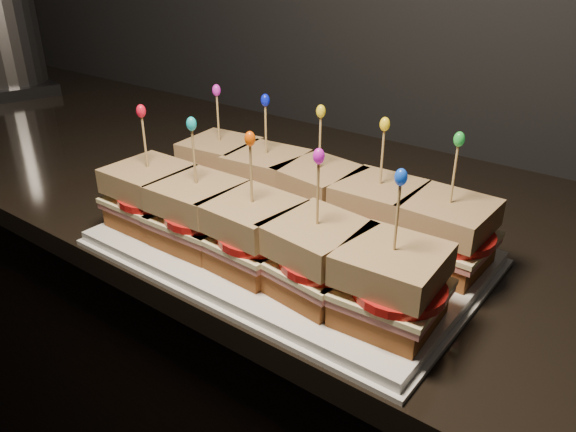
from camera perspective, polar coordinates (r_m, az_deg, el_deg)
The scene contains 76 objects.
cabinet at distance 1.19m, azimuth 1.08°, elevation -19.54°, with size 2.64×0.62×0.91m, color black.
granite_slab at distance 0.91m, azimuth 1.33°, elevation 1.51°, with size 2.68×0.66×0.03m, color black.
platter at distance 0.72m, azimuth -0.00°, elevation -3.26°, with size 0.47×0.29×0.02m, color white.
platter_rim at distance 0.73m, azimuth -0.00°, elevation -3.68°, with size 0.48×0.30×0.01m, color white.
sandwich_0_bread_bot at distance 0.87m, azimuth -6.75°, elevation 3.33°, with size 0.09×0.09×0.03m, color #5F2D0E.
sandwich_0_ham at distance 0.86m, azimuth -6.81°, elevation 4.37°, with size 0.10×0.10×0.01m, color #B26059.
sandwich_0_cheese at distance 0.86m, azimuth -6.84°, elevation 4.80°, with size 0.10×0.10×0.01m, color #FEEFAE.
sandwich_0_tomato at distance 0.84m, azimuth -6.55°, elevation 4.98°, with size 0.09×0.09×0.01m, color red.
sandwich_0_bread_top at distance 0.85m, azimuth -6.94°, elevation 6.57°, with size 0.09×0.09×0.03m, color brown.
sandwich_0_pick at distance 0.83m, azimuth -7.11°, elevation 9.56°, with size 0.00×0.00×0.09m, color tan.
sandwich_0_frill at distance 0.82m, azimuth -7.29°, elevation 12.56°, with size 0.01×0.01×0.02m, color #C820BE.
sandwich_1_bread_bot at distance 0.81m, azimuth -2.15°, elevation 1.85°, with size 0.09×0.09×0.03m, color #5F2D0E.
sandwich_1_ham at distance 0.80m, azimuth -2.17°, elevation 2.95°, with size 0.10×0.10×0.01m, color #B26059.
sandwich_1_cheese at distance 0.80m, azimuth -2.18°, elevation 3.41°, with size 0.10×0.10×0.01m, color #FEEFAE.
sandwich_1_tomato at distance 0.79m, azimuth -1.79°, elevation 3.57°, with size 0.09×0.09×0.01m, color red.
sandwich_1_bread_top at distance 0.79m, azimuth -2.21°, elevation 5.29°, with size 0.09×0.09×0.03m, color brown.
sandwich_1_pick at distance 0.78m, azimuth -2.27°, elevation 8.47°, with size 0.00×0.00×0.09m, color tan.
sandwich_1_frill at distance 0.76m, azimuth -2.33°, elevation 11.69°, with size 0.01×0.01×0.02m, color #0A16E2.
sandwich_2_bread_bot at distance 0.76m, azimuth 3.08°, elevation 0.16°, with size 0.09×0.09×0.03m, color #5F2D0E.
sandwich_2_ham at distance 0.76m, azimuth 3.11°, elevation 1.32°, with size 0.10×0.10×0.01m, color #B26059.
sandwich_2_cheese at distance 0.75m, azimuth 3.12°, elevation 1.80°, with size 0.10×0.10×0.01m, color #FEEFAE.
sandwich_2_tomato at distance 0.74m, azimuth 3.64°, elevation 1.94°, with size 0.09×0.09×0.01m, color red.
sandwich_2_bread_top at distance 0.74m, azimuth 3.17°, elevation 3.78°, with size 0.09×0.09×0.03m, color brown.
sandwich_2_pick at distance 0.72m, azimuth 3.26°, elevation 7.15°, with size 0.00×0.00×0.09m, color tan.
sandwich_2_frill at distance 0.71m, azimuth 3.35°, elevation 10.58°, with size 0.01×0.01×0.02m, color yellow.
sandwich_3_bread_bot at distance 0.72m, azimuth 8.95°, elevation -1.74°, with size 0.09×0.09×0.03m, color #5F2D0E.
sandwich_3_ham at distance 0.71m, azimuth 9.04°, elevation -0.54°, with size 0.10×0.10×0.01m, color #B26059.
sandwich_3_cheese at distance 0.71m, azimuth 9.08°, elevation -0.04°, with size 0.10×0.10×0.01m, color #FEEFAE.
sandwich_3_tomato at distance 0.70m, azimuth 9.74°, elevation 0.08°, with size 0.09×0.09×0.01m, color red.
sandwich_3_bread_top at distance 0.70m, azimuth 9.24°, elevation 2.03°, with size 0.09×0.09×0.03m, color brown.
sandwich_3_pick at distance 0.68m, azimuth 9.52°, elevation 5.57°, with size 0.00×0.00×0.09m, color tan.
sandwich_3_frill at distance 0.67m, azimuth 9.81°, elevation 9.18°, with size 0.01×0.01×0.02m, color yellow.
sandwich_4_bread_bot at distance 0.69m, azimuth 15.45°, elevation -3.82°, with size 0.09×0.09×0.03m, color #5F2D0E.
sandwich_4_ham at distance 0.68m, azimuth 15.62°, elevation -2.59°, with size 0.10×0.10×0.01m, color #B26059.
sandwich_4_cheese at distance 0.68m, azimuth 15.69°, elevation -2.07°, with size 0.10×0.10×0.01m, color #FEEFAE.
sandwich_4_tomato at distance 0.67m, azimuth 16.51°, elevation -1.99°, with size 0.09×0.09×0.01m, color red.
sandwich_4_bread_top at distance 0.67m, azimuth 15.98°, elevation 0.06°, with size 0.09×0.09×0.03m, color brown.
sandwich_4_pick at distance 0.65m, azimuth 16.48°, elevation 3.72°, with size 0.00×0.00×0.09m, color tan.
sandwich_4_frill at distance 0.63m, azimuth 16.99°, elevation 7.48°, with size 0.01×0.01×0.02m, color green.
sandwich_5_bread_bot at distance 0.78m, azimuth -13.53°, elevation 0.20°, with size 0.09×0.09×0.03m, color #5F2D0E.
sandwich_5_ham at distance 0.78m, azimuth -13.66°, elevation 1.32°, with size 0.10×0.10×0.01m, color #B26059.
sandwich_5_cheese at distance 0.77m, azimuth -13.71°, elevation 1.79°, with size 0.10×0.10×0.01m, color #FEEFAE.
sandwich_5_tomato at distance 0.76m, azimuth -13.53°, elevation 1.93°, with size 0.09×0.09×0.01m, color red.
sandwich_5_bread_top at distance 0.76m, azimuth -13.94°, elevation 3.71°, with size 0.09×0.09×0.03m, color brown.
sandwich_5_pick at distance 0.75m, azimuth -14.32°, elevation 6.98°, with size 0.00×0.00×0.09m, color tan.
sandwich_5_frill at distance 0.73m, azimuth -14.71°, elevation 10.29°, with size 0.01×0.01×0.02m, color red.
sandwich_6_bread_bot at distance 0.72m, azimuth -8.93°, elevation -1.69°, with size 0.09×0.09×0.03m, color #5F2D0E.
sandwich_6_ham at distance 0.72m, azimuth -9.03°, elevation -0.49°, with size 0.10×0.10×0.01m, color #B26059.
sandwich_6_cheese at distance 0.71m, azimuth -9.07°, elevation 0.01°, with size 0.10×0.10×0.01m, color #FEEFAE.
sandwich_6_tomato at distance 0.70m, azimuth -8.77°, elevation 0.13°, with size 0.09×0.09×0.01m, color red.
sandwich_6_bread_top at distance 0.70m, azimuth -9.23°, elevation 2.08°, with size 0.09×0.09×0.03m, color brown.
sandwich_6_pick at distance 0.68m, azimuth -9.50°, elevation 5.61°, with size 0.00×0.00×0.09m, color tan.
sandwich_6_frill at distance 0.67m, azimuth -9.79°, elevation 9.22°, with size 0.01×0.01×0.02m, color #14ACB7.
sandwich_7_bread_bot at distance 0.67m, azimuth -3.52°, elevation -3.89°, with size 0.09×0.09×0.03m, color #5F2D0E.
sandwich_7_ham at distance 0.66m, azimuth -3.56°, elevation -2.62°, with size 0.10×0.10×0.01m, color #B26059.
sandwich_7_cheese at distance 0.66m, azimuth -3.58°, elevation -2.09°, with size 0.10×0.10×0.01m, color #FEEFAE.
sandwich_7_tomato at distance 0.64m, azimuth -3.13°, elevation -2.01°, with size 0.09×0.09×0.01m, color red.
sandwich_7_bread_top at distance 0.64m, azimuth -3.65°, elevation 0.12°, with size 0.09×0.09×0.03m, color brown.
sandwich_7_pick at distance 0.62m, azimuth -3.76°, elevation 3.92°, with size 0.00×0.00×0.09m, color tan.
sandwich_7_frill at distance 0.61m, azimuth -3.89°, elevation 7.84°, with size 0.01×0.01×0.02m, color #E64C04.
sandwich_8_bread_bot at distance 0.62m, azimuth 2.82°, elevation -6.42°, with size 0.09×0.09×0.03m, color #5F2D0E.
sandwich_8_ham at distance 0.61m, azimuth 2.86°, elevation -5.08°, with size 0.10×0.10×0.01m, color #B26059.
sandwich_8_cheese at distance 0.61m, azimuth 2.87°, elevation -4.52°, with size 0.10×0.10×0.01m, color #FEEFAE.
sandwich_8_tomato at distance 0.59m, azimuth 3.51°, elevation -4.49°, with size 0.09×0.09×0.01m, color red.
sandwich_8_bread_top at distance 0.59m, azimuth 2.93°, elevation -2.19°, with size 0.09×0.09×0.03m, color brown.
sandwich_8_pick at distance 0.57m, azimuth 3.04°, elevation 1.86°, with size 0.00×0.00×0.09m, color tan.
sandwich_8_frill at distance 0.56m, azimuth 3.15°, elevation 6.08°, with size 0.01×0.01×0.02m, color #CF17C7.
sandwich_9_bread_bot at distance 0.58m, azimuth 10.16°, elevation -9.21°, with size 0.09×0.09×0.03m, color #5F2D0E.
sandwich_9_ham at distance 0.57m, azimuth 10.29°, elevation -7.83°, with size 0.10×0.10×0.01m, color #B26059.
sandwich_9_cheese at distance 0.57m, azimuth 10.35°, elevation -7.25°, with size 0.10×0.10×0.01m, color #FEEFAE.
sandwich_9_tomato at distance 0.56m, azimuth 11.21°, elevation -7.27°, with size 0.09×0.09×0.01m, color red.
sandwich_9_bread_top at distance 0.56m, azimuth 10.58°, elevation -4.83°, with size 0.09×0.09×0.03m, color brown.
sandwich_9_pick at distance 0.53m, azimuth 10.98°, elevation -0.58°, with size 0.00×0.00×0.09m, color tan.
sandwich_9_frill at distance 0.52m, azimuth 11.40°, elevation 3.88°, with size 0.01×0.01×0.02m, color blue.
appliance_base at distance 1.70m, azimuth -26.30°, elevation 11.69°, with size 0.23×0.19×0.03m, color #262628.
appliance at distance 1.68m, azimuth -27.23°, elevation 16.04°, with size 0.23×0.19×0.29m, color silver, non-canonical shape.
Camera 1 is at (0.21, 1.01, 1.31)m, focal length 35.00 mm.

